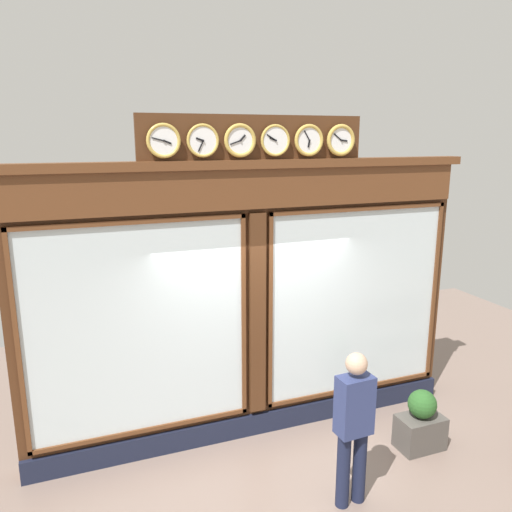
# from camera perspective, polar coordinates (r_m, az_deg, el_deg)

# --- Properties ---
(shop_facade) EXTENTS (5.69, 0.42, 3.99)m
(shop_facade) POSITION_cam_1_polar(r_m,az_deg,el_deg) (6.30, -0.40, -4.92)
(shop_facade) COLOR #4C2B16
(shop_facade) RESTS_ON ground_plane
(pedestrian) EXTENTS (0.37, 0.24, 1.69)m
(pedestrian) POSITION_cam_1_polar(r_m,az_deg,el_deg) (5.46, 10.96, -18.03)
(pedestrian) COLOR #191E38
(pedestrian) RESTS_ON ground_plane
(planter_box) EXTENTS (0.56, 0.36, 0.42)m
(planter_box) POSITION_cam_1_polar(r_m,az_deg,el_deg) (6.88, 18.02, -18.39)
(planter_box) COLOR #4C4742
(planter_box) RESTS_ON ground_plane
(planter_shrub) EXTENTS (0.35, 0.35, 0.35)m
(planter_shrub) POSITION_cam_1_polar(r_m,az_deg,el_deg) (6.69, 18.26, -15.59)
(planter_shrub) COLOR #285623
(planter_shrub) RESTS_ON planter_box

